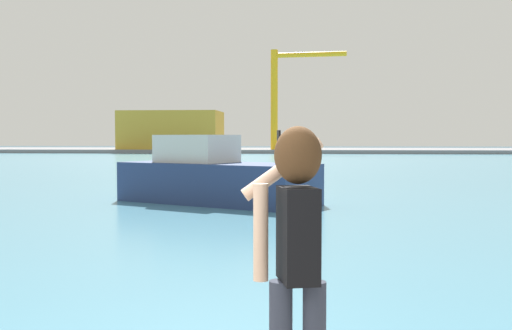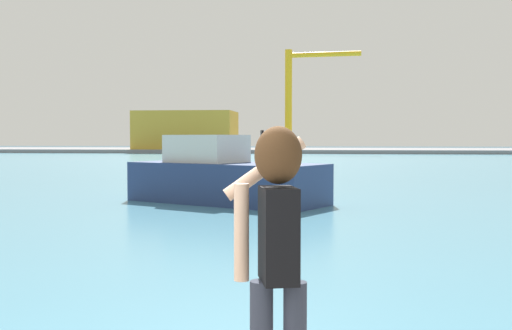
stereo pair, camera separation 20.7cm
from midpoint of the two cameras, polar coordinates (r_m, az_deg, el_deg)
ground_plane at (r=53.01m, az=5.19°, el=0.11°), size 220.00×220.00×0.00m
harbor_water at (r=55.01m, az=5.24°, el=0.20°), size 140.00×100.00×0.02m
far_shore_dock at (r=94.98m, az=5.82°, el=1.33°), size 140.00×20.00×0.55m
person_photographer at (r=3.71m, az=3.48°, el=-6.89°), size 0.54×0.54×1.74m
boat_moored at (r=21.01m, az=-2.72°, el=-1.15°), size 7.14×5.34×2.29m
warehouse_left at (r=93.04m, az=-6.34°, el=3.18°), size 14.39×8.80×5.57m
port_crane at (r=88.33m, az=3.91°, el=7.04°), size 10.60×1.94×14.06m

